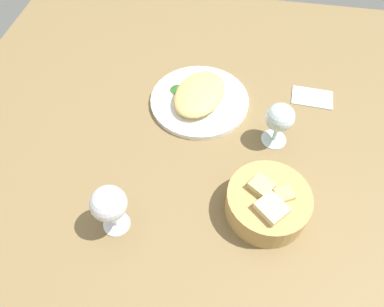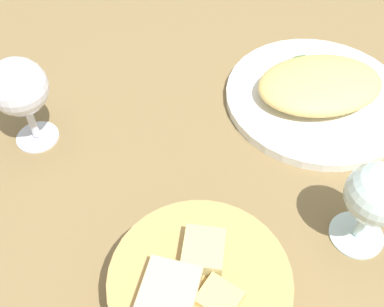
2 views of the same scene
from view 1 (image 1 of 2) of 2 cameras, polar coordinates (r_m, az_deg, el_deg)
name	(u,v)px [view 1 (image 1 of 2)]	position (r cm, az deg, el deg)	size (l,w,h in cm)	color
ground_plane	(200,151)	(89.25, 1.32, 0.36)	(140.00, 140.00, 2.00)	olive
plate	(200,101)	(98.23, 1.22, 8.48)	(26.71, 26.71, 1.40)	white
omelette	(200,94)	(96.38, 1.24, 9.56)	(18.24, 12.56, 3.81)	#DFBA69
lettuce_garnish	(178,88)	(99.58, -2.33, 10.52)	(4.34, 4.34, 1.78)	#3A7E30
bread_basket	(268,203)	(77.93, 12.01, -7.80)	(17.78, 17.78, 8.47)	tan
wine_glass_near	(109,205)	(71.92, -13.15, -8.02)	(7.41, 7.41, 13.17)	silver
wine_glass_far	(280,119)	(86.58, 13.86, 5.37)	(6.94, 6.94, 11.97)	silver
folded_napkin	(312,97)	(104.98, 18.73, 8.56)	(11.00, 7.00, 0.80)	white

